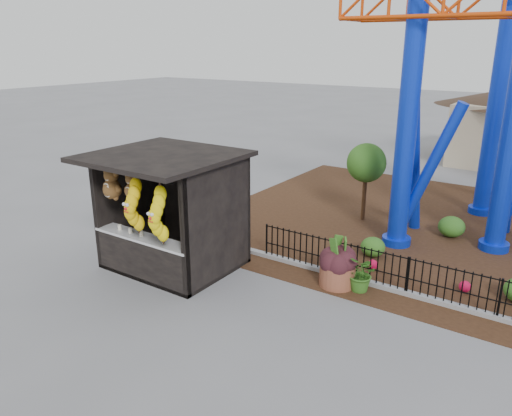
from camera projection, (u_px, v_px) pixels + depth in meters
The scene contains 9 objects.
ground at pixel (238, 315), 11.10m from camera, with size 120.00×120.00×0.00m, color slate.
mulch_bed at pixel (498, 241), 15.25m from camera, with size 18.00×12.00×0.02m, color #331E11.
curb at pixel (458, 307), 11.31m from camera, with size 18.00×0.18×0.12m, color gray.
prize_booth at pixel (165, 214), 12.94m from camera, with size 3.50×3.40×3.12m.
picket_fence at pixel (505, 301), 10.69m from camera, with size 12.20×0.06×1.00m, color black, non-canonical shape.
terracotta_planter at pixel (337, 275), 12.37m from camera, with size 0.88×0.88×0.56m, color brown.
planter_foliage at pixel (338, 253), 12.18m from camera, with size 0.70×0.70×0.64m, color black.
potted_plant at pixel (362, 274), 12.03m from camera, with size 0.84×0.73×0.93m, color #225318.
landscaping at pixel (507, 263), 13.06m from camera, with size 8.73×4.44×0.64m.
Camera 1 is at (5.84, -7.88, 5.74)m, focal length 35.00 mm.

